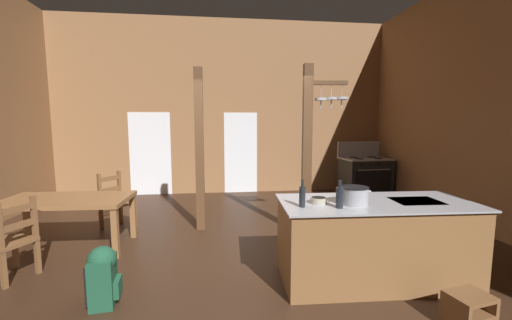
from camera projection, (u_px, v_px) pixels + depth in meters
The scene contains 17 objects.
ground_plane at pixel (233, 265), 4.13m from camera, with size 8.98×9.10×0.10m, color #382316.
wall_back at pixel (224, 108), 8.03m from camera, with size 8.98×0.14×4.34m, color #93663F.
glazed_door_back_left at pixel (150, 154), 7.87m from camera, with size 1.00×0.01×2.05m, color white.
glazed_panel_back_right at pixel (241, 153), 8.14m from camera, with size 0.84×0.01×2.05m, color white.
kitchen_island at pixel (374, 241), 3.62m from camera, with size 2.20×1.05×0.92m.
stove_range at pixel (365, 176), 7.84m from camera, with size 1.19×0.89×1.32m.
support_post_with_pot_rack at pixel (310, 145), 4.94m from camera, with size 0.71×0.24×2.69m.
support_post_center at pixel (200, 150), 5.25m from camera, with size 0.14×0.14×2.69m.
step_stool at pixel (469, 307), 2.80m from camera, with size 0.41×0.34×0.30m.
dining_table at pixel (67, 204), 4.50m from camera, with size 1.74×0.97×0.74m.
ladderback_chair_near_window at pixel (11, 241), 3.63m from camera, with size 0.59×0.59×0.95m.
ladderback_chair_by_post at pixel (116, 202), 5.44m from camera, with size 0.62×0.62×0.95m.
backpack at pixel (103, 274), 3.13m from camera, with size 0.33×0.34×0.60m.
stockpot_on_counter at pixel (354, 196), 3.43m from camera, with size 0.37×0.30×0.19m.
mixing_bowl_on_counter at pixel (318, 200), 3.49m from camera, with size 0.18×0.18×0.07m.
bottle_tall_on_counter at pixel (302, 196), 3.32m from camera, with size 0.07×0.07×0.29m.
bottle_short_on_counter at pixel (340, 197), 3.28m from camera, with size 0.08×0.08×0.29m.
Camera 1 is at (-0.18, -3.95, 1.80)m, focal length 22.26 mm.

